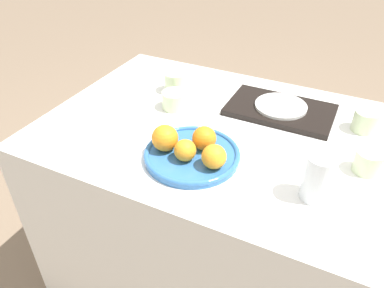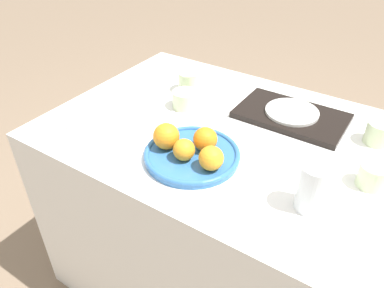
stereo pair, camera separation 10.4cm
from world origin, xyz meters
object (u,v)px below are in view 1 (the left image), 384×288
(cup_1, at_px, (366,121))
(cup_3, at_px, (175,100))
(orange_1, at_px, (204,138))
(cup_0, at_px, (176,82))
(side_plate, at_px, (281,106))
(cup_2, at_px, (368,162))
(serving_tray, at_px, (280,110))
(orange_3, at_px, (214,157))
(orange_2, at_px, (165,138))
(fruit_platter, at_px, (192,155))
(napkin, at_px, (72,131))
(water_glass, at_px, (318,178))
(orange_0, at_px, (185,150))

(cup_1, height_order, cup_3, cup_1)
(orange_1, height_order, cup_0, orange_1)
(side_plate, distance_m, cup_2, 0.36)
(serving_tray, height_order, cup_3, cup_3)
(cup_2, bearing_deg, orange_3, -153.47)
(cup_1, bearing_deg, orange_2, -142.43)
(cup_1, relative_size, cup_3, 0.89)
(fruit_platter, distance_m, orange_2, 0.09)
(cup_1, bearing_deg, cup_3, -167.09)
(serving_tray, bearing_deg, fruit_platter, -113.35)
(orange_1, distance_m, cup_2, 0.45)
(fruit_platter, bearing_deg, orange_1, 62.26)
(orange_2, relative_size, napkin, 0.63)
(serving_tray, relative_size, cup_0, 4.26)
(fruit_platter, xyz_separation_m, orange_3, (0.08, -0.03, 0.04))
(fruit_platter, height_order, water_glass, water_glass)
(orange_1, distance_m, water_glass, 0.33)
(orange_3, bearing_deg, fruit_platter, 160.61)
(water_glass, bearing_deg, orange_0, -175.93)
(fruit_platter, xyz_separation_m, cup_0, (-0.24, 0.34, 0.02))
(side_plate, bearing_deg, cup_0, -177.11)
(serving_tray, bearing_deg, cup_1, 1.69)
(side_plate, distance_m, cup_3, 0.36)
(fruit_platter, xyz_separation_m, orange_1, (0.02, 0.04, 0.04))
(fruit_platter, bearing_deg, side_plate, 66.65)
(orange_1, relative_size, orange_2, 0.91)
(orange_2, relative_size, water_glass, 0.61)
(orange_1, xyz_separation_m, cup_3, (-0.20, 0.20, -0.02))
(napkin, bearing_deg, fruit_platter, 6.33)
(cup_0, relative_size, cup_3, 0.94)
(fruit_platter, height_order, cup_2, cup_2)
(orange_0, bearing_deg, serving_tray, 67.78)
(fruit_platter, xyz_separation_m, side_plate, (0.16, 0.36, 0.01))
(orange_0, relative_size, cup_1, 0.79)
(orange_3, bearing_deg, cup_1, 49.15)
(fruit_platter, bearing_deg, orange_2, -169.41)
(orange_0, relative_size, side_plate, 0.35)
(fruit_platter, xyz_separation_m, cup_1, (0.42, 0.37, 0.02))
(fruit_platter, relative_size, serving_tray, 0.78)
(serving_tray, distance_m, napkin, 0.69)
(cup_2, bearing_deg, cup_0, 164.91)
(orange_0, xyz_separation_m, cup_1, (0.43, 0.41, -0.01))
(orange_2, bearing_deg, fruit_platter, 10.59)
(fruit_platter, height_order, cup_0, cup_0)
(serving_tray, bearing_deg, orange_0, -112.22)
(water_glass, distance_m, napkin, 0.75)
(orange_1, distance_m, cup_0, 0.40)
(water_glass, height_order, serving_tray, water_glass)
(side_plate, distance_m, cup_0, 0.40)
(orange_2, distance_m, cup_0, 0.39)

